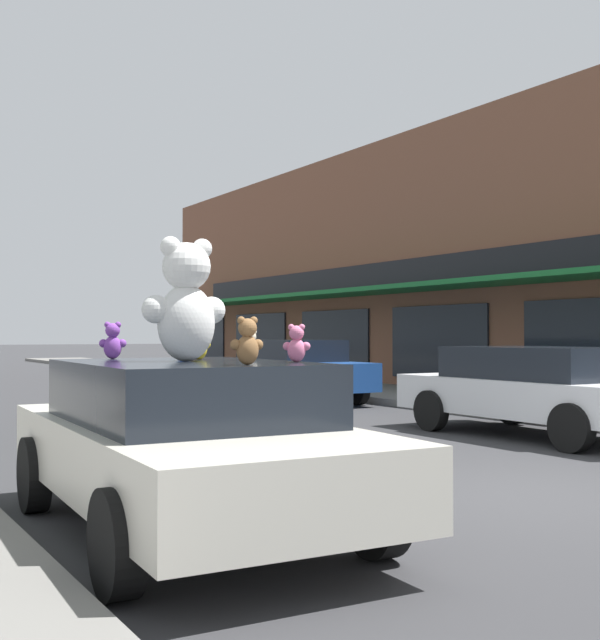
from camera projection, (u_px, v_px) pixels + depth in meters
ground_plane at (528, 494)px, 8.06m from camera, size 260.00×260.00×0.00m
storefront_row at (576, 266)px, 24.55m from camera, size 12.82×35.41×7.44m
plush_art_car at (186, 440)px, 6.50m from camera, size 2.25×4.48×1.38m
teddy_bear_giant at (186, 302)px, 6.56m from camera, size 0.75×0.47×1.02m
teddy_bear_cream at (250, 345)px, 6.83m from camera, size 0.20×0.12×0.26m
teddy_bear_purple at (113, 341)px, 7.24m from camera, size 0.25×0.19×0.34m
teddy_bear_yellow at (199, 342)px, 7.02m from camera, size 0.23×0.14×0.32m
teddy_bear_brown at (247, 342)px, 5.79m from camera, size 0.26×0.16×0.35m
teddy_bear_blue at (184, 345)px, 7.38m from camera, size 0.20×0.15×0.27m
teddy_bear_pink at (297, 344)px, 6.39m from camera, size 0.22×0.19×0.30m
parked_car_far_center at (538, 388)px, 12.60m from camera, size 2.09×4.67×1.41m
parked_car_far_right at (292, 369)px, 19.12m from camera, size 2.05×4.67×1.48m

